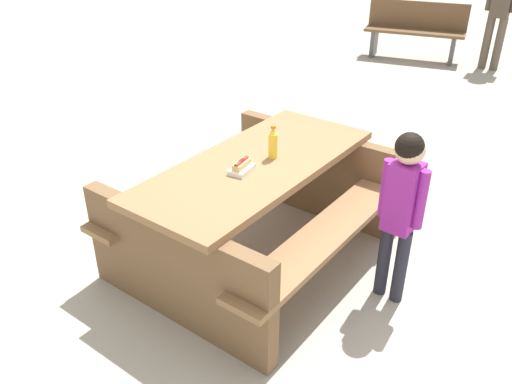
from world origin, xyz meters
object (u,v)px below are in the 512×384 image
soda_bottle (273,143)px  park_bench_near (415,29)px  picnic_table (256,202)px  child_in_coat (402,198)px  hotdog_tray (241,167)px

soda_bottle → park_bench_near: (-5.73, 0.33, -0.40)m
picnic_table → soda_bottle: 0.43m
picnic_table → child_in_coat: bearing=84.5°
park_bench_near → child_in_coat: bearing=5.1°
soda_bottle → child_in_coat: bearing=77.7°
picnic_table → hotdog_tray: 0.38m
child_in_coat → park_bench_near: bearing=-174.9°
picnic_table → hotdog_tray: size_ratio=11.01×
picnic_table → soda_bottle: bearing=140.2°
hotdog_tray → child_in_coat: child_in_coat is taller
hotdog_tray → park_bench_near: size_ratio=0.13×
hotdog_tray → child_in_coat: 0.98m
soda_bottle → hotdog_tray: size_ratio=1.17×
picnic_table → soda_bottle: soda_bottle is taller
picnic_table → park_bench_near: (-5.83, 0.41, 0.00)m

